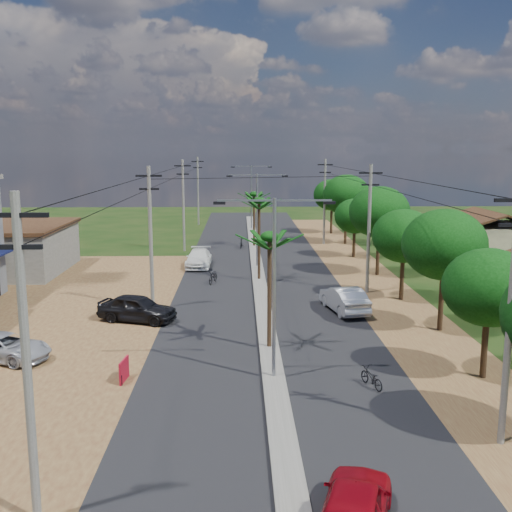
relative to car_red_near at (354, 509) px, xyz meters
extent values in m
plane|color=black|center=(-1.50, 10.80, -0.76)|extent=(160.00, 160.00, 0.00)
cube|color=black|center=(-1.50, 25.80, -0.74)|extent=(12.00, 110.00, 0.04)
cube|color=#605E56|center=(-1.50, 28.80, -0.67)|extent=(1.00, 90.00, 0.18)
cube|color=brown|center=(-16.50, 18.80, -0.74)|extent=(18.00, 46.00, 0.04)
cube|color=brown|center=(7.00, 25.80, -0.74)|extent=(5.00, 90.00, 0.03)
cube|color=#605E56|center=(-22.50, 34.80, 1.04)|extent=(10.00, 10.00, 3.60)
cube|color=black|center=(-22.50, 34.80, 3.04)|extent=(10.40, 10.40, 0.30)
cube|color=#998968|center=(19.50, 38.80, 0.89)|extent=(7.00, 7.00, 3.30)
cylinder|color=black|center=(7.80, 10.80, 1.17)|extent=(0.28, 0.28, 3.85)
ellipsoid|color=black|center=(7.80, 10.80, 3.37)|extent=(4.00, 4.00, 3.40)
cylinder|color=black|center=(8.20, 17.80, 1.52)|extent=(0.28, 0.28, 4.55)
ellipsoid|color=black|center=(8.20, 17.80, 4.12)|extent=(4.60, 4.60, 3.91)
cylinder|color=black|center=(7.90, 24.80, 1.27)|extent=(0.28, 0.28, 4.06)
ellipsoid|color=black|center=(7.90, 24.80, 3.59)|extent=(4.20, 4.20, 3.57)
cylinder|color=black|center=(8.10, 32.80, 1.62)|extent=(0.28, 0.28, 4.76)
ellipsoid|color=black|center=(8.10, 32.80, 4.34)|extent=(4.80, 4.80, 4.08)
cylinder|color=black|center=(7.70, 40.80, 1.06)|extent=(0.28, 0.28, 3.64)
ellipsoid|color=black|center=(7.70, 40.80, 3.14)|extent=(3.80, 3.80, 3.23)
cylinder|color=black|center=(8.30, 48.80, 1.69)|extent=(0.28, 0.28, 4.90)
ellipsoid|color=black|center=(8.30, 48.80, 4.49)|extent=(5.00, 5.00, 4.25)
cylinder|color=black|center=(8.00, 56.80, 1.41)|extent=(0.28, 0.28, 4.34)
ellipsoid|color=black|center=(8.00, 56.80, 3.89)|extent=(4.40, 4.40, 3.74)
cylinder|color=black|center=(-1.50, 14.80, 2.14)|extent=(0.22, 0.22, 5.80)
cylinder|color=black|center=(-1.50, 30.80, 2.34)|extent=(0.22, 0.22, 6.20)
cylinder|color=black|center=(-1.50, 46.80, 1.99)|extent=(0.22, 0.22, 5.50)
cylinder|color=gray|center=(-1.50, 10.80, 3.24)|extent=(0.16, 0.16, 8.00)
cube|color=gray|center=(-0.30, 10.80, 7.14)|extent=(2.40, 0.08, 0.08)
cube|color=gray|center=(-2.70, 10.80, 7.14)|extent=(2.40, 0.08, 0.08)
cube|color=black|center=(0.80, 10.80, 7.04)|extent=(0.50, 0.18, 0.12)
cube|color=black|center=(-3.80, 10.80, 7.04)|extent=(0.50, 0.18, 0.12)
cylinder|color=gray|center=(-1.50, 35.80, 3.24)|extent=(0.16, 0.16, 8.00)
cube|color=gray|center=(-0.30, 35.80, 7.14)|extent=(2.40, 0.08, 0.08)
cube|color=gray|center=(-2.70, 35.80, 7.14)|extent=(2.40, 0.08, 0.08)
cube|color=black|center=(0.80, 35.80, 7.04)|extent=(0.50, 0.18, 0.12)
cube|color=black|center=(-3.80, 35.80, 7.04)|extent=(0.50, 0.18, 0.12)
cylinder|color=gray|center=(-1.50, 60.80, 3.24)|extent=(0.16, 0.16, 8.00)
cube|color=gray|center=(-0.30, 60.80, 7.14)|extent=(2.40, 0.08, 0.08)
cube|color=gray|center=(-2.70, 60.80, 7.14)|extent=(2.40, 0.08, 0.08)
cube|color=black|center=(0.80, 60.80, 7.04)|extent=(0.50, 0.18, 0.12)
cube|color=black|center=(-3.80, 60.80, 7.04)|extent=(0.50, 0.18, 0.12)
cylinder|color=#605E56|center=(-8.50, 0.80, 3.74)|extent=(0.24, 0.24, 9.00)
cube|color=black|center=(-8.50, 0.80, 7.64)|extent=(1.60, 0.12, 0.12)
cube|color=black|center=(-8.50, 0.80, 6.84)|extent=(1.20, 0.12, 0.12)
cylinder|color=#605E56|center=(-8.50, 22.80, 3.74)|extent=(0.24, 0.24, 9.00)
cube|color=black|center=(-8.50, 22.80, 7.64)|extent=(1.60, 0.12, 0.12)
cube|color=black|center=(-8.50, 22.80, 6.84)|extent=(1.20, 0.12, 0.12)
cylinder|color=#605E56|center=(-8.50, 44.80, 3.74)|extent=(0.24, 0.24, 9.00)
cube|color=black|center=(-8.50, 44.80, 7.64)|extent=(1.60, 0.12, 0.12)
cube|color=black|center=(-8.50, 44.80, 6.84)|extent=(1.20, 0.12, 0.12)
cylinder|color=#605E56|center=(-8.50, 65.80, 3.74)|extent=(0.24, 0.24, 9.00)
cube|color=black|center=(-8.50, 65.80, 7.64)|extent=(1.60, 0.12, 0.12)
cube|color=black|center=(-8.50, 65.80, 6.84)|extent=(1.20, 0.12, 0.12)
cylinder|color=#605E56|center=(6.00, 4.80, 3.74)|extent=(0.24, 0.24, 9.00)
cylinder|color=#605E56|center=(6.00, 26.80, 3.74)|extent=(0.24, 0.24, 9.00)
cube|color=black|center=(6.00, 26.80, 7.64)|extent=(1.60, 0.12, 0.12)
cube|color=black|center=(6.00, 26.80, 6.84)|extent=(1.20, 0.12, 0.12)
cylinder|color=#605E56|center=(6.00, 48.80, 3.74)|extent=(0.24, 0.24, 9.00)
cube|color=black|center=(6.00, 48.80, 7.64)|extent=(1.60, 0.12, 0.12)
cube|color=black|center=(6.00, 48.80, 6.84)|extent=(1.20, 0.12, 0.12)
imported|color=maroon|center=(0.00, 0.00, 0.00)|extent=(3.05, 4.77, 1.51)
imported|color=#ADB0B5|center=(3.50, 21.78, 0.04)|extent=(2.59, 5.10, 1.60)
imported|color=silver|center=(-6.50, 36.48, -0.03)|extent=(2.12, 5.04, 1.45)
imported|color=#ADB0B5|center=(-14.22, 13.63, -0.13)|extent=(4.94, 3.56, 1.25)
imported|color=black|center=(-9.00, 20.02, 0.04)|extent=(5.00, 3.22, 1.59)
imported|color=black|center=(2.60, 9.80, -0.33)|extent=(1.09, 1.71, 0.85)
imported|color=black|center=(-4.98, 30.03, -0.24)|extent=(1.10, 2.06, 1.03)
imported|color=black|center=(-2.81, 46.14, -0.20)|extent=(0.68, 1.89, 1.11)
cube|color=maroon|center=(-8.03, 10.77, -0.25)|extent=(0.22, 1.23, 1.02)
cylinder|color=black|center=(-8.03, 10.21, -0.50)|extent=(0.04, 0.04, 0.51)
cylinder|color=black|center=(-8.03, 11.34, -0.50)|extent=(0.04, 0.04, 0.51)
camera|label=1|loc=(-2.95, -14.12, 9.26)|focal=42.00mm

